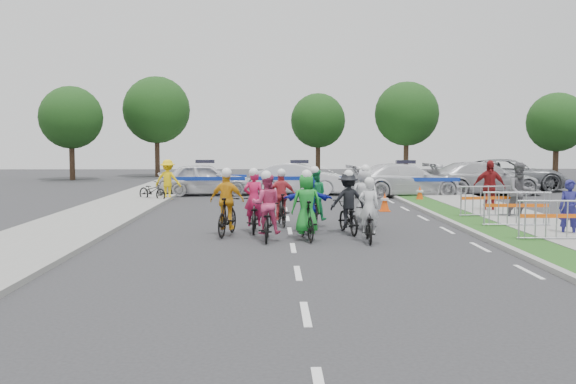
{
  "coord_description": "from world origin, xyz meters",
  "views": [
    {
      "loc": [
        -0.49,
        -15.47,
        2.6
      ],
      "look_at": [
        -0.04,
        3.48,
        1.1
      ],
      "focal_mm": 40.0,
      "sensor_mm": 36.0,
      "label": 1
    }
  ],
  "objects_px": {
    "rider_1": "(306,213)",
    "tree_4": "(318,121)",
    "police_car_1": "(299,179)",
    "spectator_2": "(489,187)",
    "tree_1": "(407,114)",
    "barrier_0": "(557,222)",
    "barrier_1": "(517,211)",
    "tree_0": "(71,118)",
    "rider_4": "(348,209)",
    "parked_bike": "(152,191)",
    "civilian_suv": "(508,175)",
    "police_car_0": "(205,179)",
    "barrier_2": "(488,203)",
    "police_car_2": "(405,180)",
    "rider_2": "(266,214)",
    "spectator_0": "(570,209)",
    "tree_3": "(157,110)",
    "rider_6": "(254,211)",
    "rider_7": "(365,204)",
    "spectator_1": "(520,192)",
    "cone_1": "(420,194)",
    "rider_0": "(368,220)",
    "tree_2": "(557,122)",
    "civilian_sedan": "(483,178)",
    "rider_3": "(227,210)",
    "rider_9": "(281,204)",
    "rider_5": "(308,207)"
  },
  "relations": [
    {
      "from": "rider_2",
      "to": "cone_1",
      "type": "bearing_deg",
      "value": -120.6
    },
    {
      "from": "rider_0",
      "to": "barrier_0",
      "type": "bearing_deg",
      "value": 178.7
    },
    {
      "from": "rider_1",
      "to": "tree_4",
      "type": "height_order",
      "value": "tree_4"
    },
    {
      "from": "rider_4",
      "to": "rider_5",
      "type": "distance_m",
      "value": 1.14
    },
    {
      "from": "spectator_2",
      "to": "barrier_0",
      "type": "relative_size",
      "value": 0.96
    },
    {
      "from": "rider_6",
      "to": "barrier_1",
      "type": "height_order",
      "value": "rider_6"
    },
    {
      "from": "rider_0",
      "to": "barrier_0",
      "type": "distance_m",
      "value": 4.74
    },
    {
      "from": "civilian_sedan",
      "to": "tree_2",
      "type": "bearing_deg",
      "value": -43.89
    },
    {
      "from": "barrier_1",
      "to": "cone_1",
      "type": "height_order",
      "value": "barrier_1"
    },
    {
      "from": "police_car_0",
      "to": "barrier_2",
      "type": "bearing_deg",
      "value": -139.6
    },
    {
      "from": "civilian_sedan",
      "to": "tree_3",
      "type": "distance_m",
      "value": 25.36
    },
    {
      "from": "rider_7",
      "to": "barrier_2",
      "type": "distance_m",
      "value": 5.04
    },
    {
      "from": "barrier_0",
      "to": "spectator_2",
      "type": "bearing_deg",
      "value": 84.86
    },
    {
      "from": "rider_5",
      "to": "cone_1",
      "type": "bearing_deg",
      "value": -117.33
    },
    {
      "from": "rider_4",
      "to": "tree_0",
      "type": "xyz_separation_m",
      "value": [
        -15.63,
        25.56,
        3.48
      ]
    },
    {
      "from": "rider_0",
      "to": "barrier_0",
      "type": "height_order",
      "value": "rider_0"
    },
    {
      "from": "rider_6",
      "to": "spectator_1",
      "type": "relative_size",
      "value": 0.97
    },
    {
      "from": "rider_3",
      "to": "barrier_1",
      "type": "distance_m",
      "value": 8.52
    },
    {
      "from": "rider_6",
      "to": "rider_7",
      "type": "relative_size",
      "value": 0.96
    },
    {
      "from": "rider_7",
      "to": "police_car_0",
      "type": "distance_m",
      "value": 13.58
    },
    {
      "from": "rider_0",
      "to": "police_car_2",
      "type": "xyz_separation_m",
      "value": [
        3.79,
        13.65,
        0.22
      ]
    },
    {
      "from": "police_car_2",
      "to": "tree_3",
      "type": "relative_size",
      "value": 0.73
    },
    {
      "from": "rider_4",
      "to": "parked_bike",
      "type": "relative_size",
      "value": 1.09
    },
    {
      "from": "rider_0",
      "to": "spectator_0",
      "type": "xyz_separation_m",
      "value": [
        5.56,
        0.64,
        0.22
      ]
    },
    {
      "from": "rider_6",
      "to": "barrier_0",
      "type": "bearing_deg",
      "value": 163.46
    },
    {
      "from": "rider_1",
      "to": "tree_1",
      "type": "bearing_deg",
      "value": -115.31
    },
    {
      "from": "spectator_2",
      "to": "tree_0",
      "type": "bearing_deg",
      "value": 145.0
    },
    {
      "from": "rider_2",
      "to": "civilian_suv",
      "type": "xyz_separation_m",
      "value": [
        12.59,
        16.72,
        0.15
      ]
    },
    {
      "from": "rider_9",
      "to": "tree_1",
      "type": "relative_size",
      "value": 0.26
    },
    {
      "from": "rider_0",
      "to": "parked_bike",
      "type": "distance_m",
      "value": 14.01
    },
    {
      "from": "police_car_1",
      "to": "civilian_sedan",
      "type": "bearing_deg",
      "value": -84.67
    },
    {
      "from": "rider_4",
      "to": "rider_9",
      "type": "distance_m",
      "value": 2.53
    },
    {
      "from": "barrier_0",
      "to": "tree_4",
      "type": "distance_m",
      "value": 33.92
    },
    {
      "from": "barrier_2",
      "to": "tree_1",
      "type": "relative_size",
      "value": 0.29
    },
    {
      "from": "rider_1",
      "to": "civilian_suv",
      "type": "bearing_deg",
      "value": -133.28
    },
    {
      "from": "rider_2",
      "to": "rider_4",
      "type": "distance_m",
      "value": 2.58
    },
    {
      "from": "spectator_2",
      "to": "tree_1",
      "type": "bearing_deg",
      "value": 94.75
    },
    {
      "from": "police_car_2",
      "to": "tree_1",
      "type": "xyz_separation_m",
      "value": [
        3.23,
        15.41,
        3.76
      ]
    },
    {
      "from": "spectator_0",
      "to": "barrier_1",
      "type": "bearing_deg",
      "value": 139.75
    },
    {
      "from": "police_car_2",
      "to": "parked_bike",
      "type": "height_order",
      "value": "police_car_2"
    },
    {
      "from": "rider_0",
      "to": "tree_2",
      "type": "height_order",
      "value": "tree_2"
    },
    {
      "from": "police_car_2",
      "to": "rider_2",
      "type": "bearing_deg",
      "value": 145.65
    },
    {
      "from": "civilian_suv",
      "to": "parked_bike",
      "type": "xyz_separation_m",
      "value": [
        -17.7,
        -5.37,
        -0.39
      ]
    },
    {
      "from": "barrier_1",
      "to": "tree_0",
      "type": "height_order",
      "value": "tree_0"
    },
    {
      "from": "police_car_1",
      "to": "spectator_1",
      "type": "distance_m",
      "value": 12.7
    },
    {
      "from": "police_car_1",
      "to": "spectator_2",
      "type": "bearing_deg",
      "value": -133.65
    },
    {
      "from": "tree_3",
      "to": "tree_4",
      "type": "distance_m",
      "value": 12.19
    },
    {
      "from": "rider_3",
      "to": "rider_2",
      "type": "bearing_deg",
      "value": 153.62
    },
    {
      "from": "police_car_1",
      "to": "barrier_0",
      "type": "distance_m",
      "value": 16.61
    },
    {
      "from": "police_car_2",
      "to": "barrier_1",
      "type": "xyz_separation_m",
      "value": [
        0.93,
        -11.43,
        -0.22
      ]
    }
  ]
}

